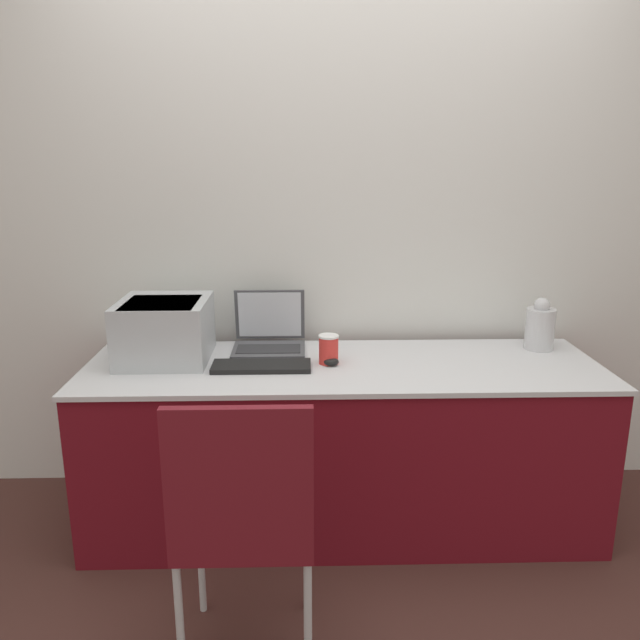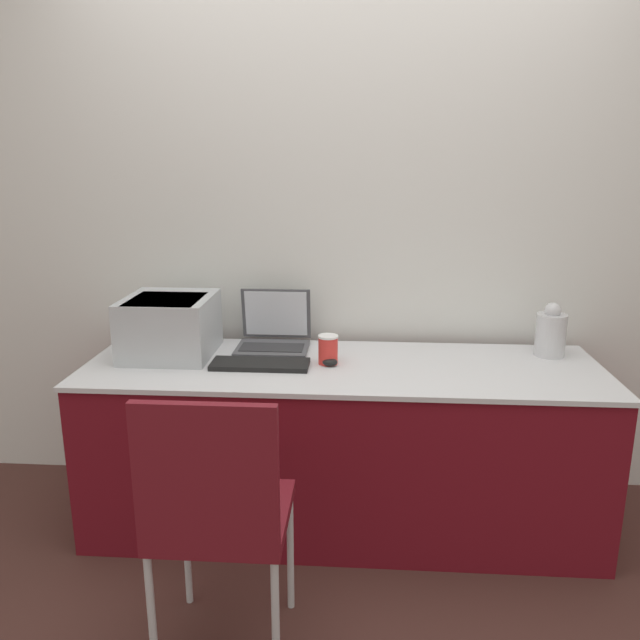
# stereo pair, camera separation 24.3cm
# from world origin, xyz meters

# --- Properties ---
(ground_plane) EXTENTS (14.00, 14.00, 0.00)m
(ground_plane) POSITION_xyz_m (0.00, 0.00, 0.00)
(ground_plane) COLOR #472823
(wall_back) EXTENTS (8.00, 0.05, 2.60)m
(wall_back) POSITION_xyz_m (0.00, 0.76, 1.30)
(wall_back) COLOR silver
(wall_back) RESTS_ON ground_plane
(table) EXTENTS (2.13, 0.68, 0.72)m
(table) POSITION_xyz_m (0.00, 0.33, 0.36)
(table) COLOR maroon
(table) RESTS_ON ground_plane
(printer) EXTENTS (0.36, 0.39, 0.25)m
(printer) POSITION_xyz_m (-0.74, 0.41, 0.86)
(printer) COLOR #B2B7BC
(printer) RESTS_ON table
(laptop_left) EXTENTS (0.32, 0.28, 0.25)m
(laptop_left) POSITION_xyz_m (-0.32, 0.55, 0.78)
(laptop_left) COLOR #4C4C51
(laptop_left) RESTS_ON table
(external_keyboard) EXTENTS (0.40, 0.15, 0.02)m
(external_keyboard) POSITION_xyz_m (-0.33, 0.28, 0.73)
(external_keyboard) COLOR black
(external_keyboard) RESTS_ON table
(coffee_cup) EXTENTS (0.08, 0.08, 0.12)m
(coffee_cup) POSITION_xyz_m (-0.06, 0.34, 0.78)
(coffee_cup) COLOR red
(coffee_cup) RESTS_ON table
(mouse) EXTENTS (0.06, 0.05, 0.03)m
(mouse) POSITION_xyz_m (-0.05, 0.31, 0.74)
(mouse) COLOR black
(mouse) RESTS_ON table
(metal_pitcher) EXTENTS (0.13, 0.13, 0.23)m
(metal_pitcher) POSITION_xyz_m (0.89, 0.52, 0.83)
(metal_pitcher) COLOR silver
(metal_pitcher) RESTS_ON table
(chair) EXTENTS (0.40, 0.40, 0.92)m
(chair) POSITION_xyz_m (-0.34, -0.49, 0.55)
(chair) COLOR maroon
(chair) RESTS_ON ground_plane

